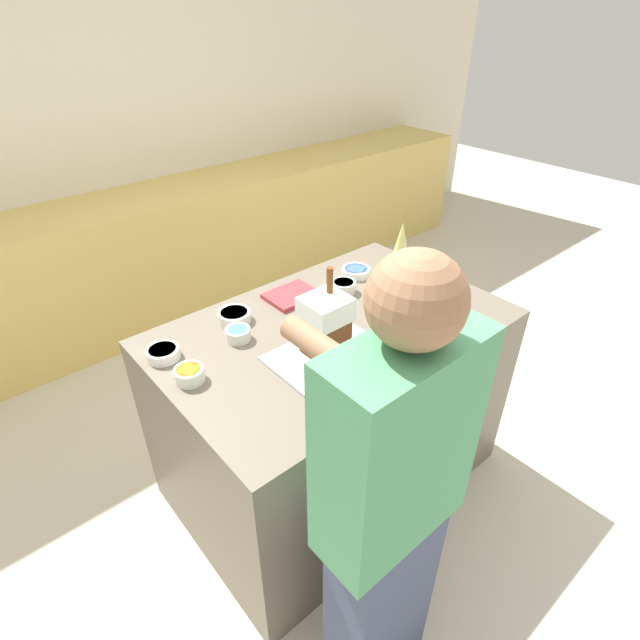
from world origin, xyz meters
TOP-DOWN VIEW (x-y plane):
  - ground_plane at (0.00, 0.00)m, footprint 12.00×12.00m
  - wall_back at (0.00, 2.30)m, footprint 8.00×0.05m
  - back_cabinet_block at (0.00, 1.97)m, footprint 6.00×0.60m
  - kitchen_island at (0.00, 0.00)m, footprint 1.44×0.93m
  - baking_tray at (-0.15, -0.12)m, footprint 0.43×0.28m
  - gingerbread_house at (-0.15, -0.12)m, footprint 0.16×0.15m
  - decorative_tree at (0.46, 0.07)m, footprint 0.14×0.14m
  - candy_bowl_far_right at (-0.63, 0.25)m, footprint 0.12×0.12m
  - candy_bowl_front_corner at (0.38, 0.26)m, footprint 0.14×0.14m
  - candy_bowl_near_tray_right at (-0.29, 0.30)m, footprint 0.14×0.14m
  - candy_bowl_near_tray_left at (-0.62, 0.07)m, footprint 0.11×0.11m
  - candy_bowl_beside_tree at (-0.35, 0.17)m, footprint 0.10×0.10m
  - candy_bowl_center_rear at (0.22, 0.18)m, footprint 0.11×0.11m
  - cookbook at (0.01, 0.29)m, footprint 0.22×0.18m
  - person at (-0.45, -0.72)m, footprint 0.43×0.54m

SIDE VIEW (x-z plane):
  - ground_plane at x=0.00m, z-range 0.00..0.00m
  - kitchen_island at x=0.00m, z-range 0.00..0.90m
  - back_cabinet_block at x=0.00m, z-range 0.00..0.92m
  - person at x=-0.45m, z-range 0.03..1.66m
  - baking_tray at x=-0.15m, z-range 0.90..0.91m
  - cookbook at x=0.01m, z-range 0.90..0.92m
  - candy_bowl_front_corner at x=0.38m, z-range 0.90..0.94m
  - candy_bowl_far_right at x=-0.63m, z-range 0.90..0.94m
  - candy_bowl_near_tray_right at x=-0.29m, z-range 0.90..0.95m
  - candy_bowl_beside_tree at x=-0.35m, z-range 0.90..0.95m
  - candy_bowl_near_tray_left at x=-0.62m, z-range 0.90..0.95m
  - candy_bowl_center_rear at x=0.22m, z-range 0.90..0.96m
  - gingerbread_house at x=-0.15m, z-range 0.87..1.20m
  - decorative_tree at x=0.46m, z-range 0.90..1.20m
  - wall_back at x=0.00m, z-range 0.00..2.60m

